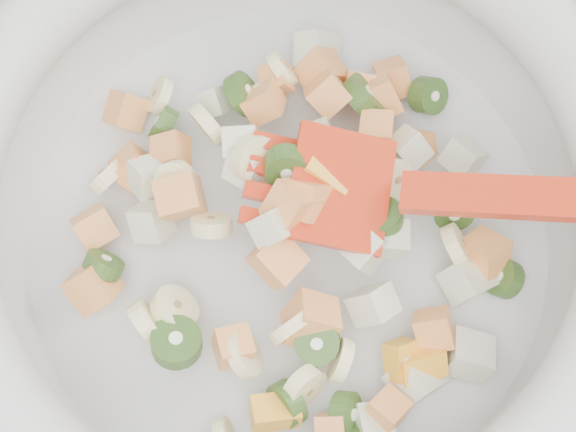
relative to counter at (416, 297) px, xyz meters
name	(u,v)px	position (x,y,z in m)	size (l,w,h in m)	color
counter	(416,297)	(0.00, 0.00, 0.00)	(2.00, 0.60, 0.90)	#9D9DA3
mixing_bowl	(289,209)	(-0.17, -0.01, 0.51)	(0.42, 0.39, 0.12)	silver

